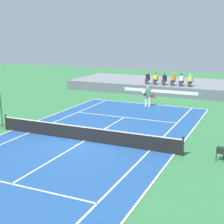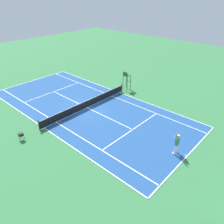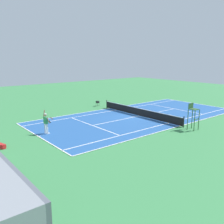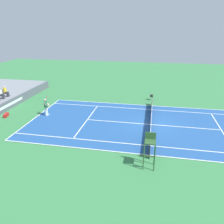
{
  "view_description": "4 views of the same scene",
  "coord_description": "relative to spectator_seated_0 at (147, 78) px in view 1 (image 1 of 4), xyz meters",
  "views": [
    {
      "loc": [
        9.35,
        -16.64,
        6.31
      ],
      "look_at": [
        0.11,
        3.86,
        1.0
      ],
      "focal_mm": 53.34,
      "sensor_mm": 36.0,
      "label": 1
    },
    {
      "loc": [
        13.93,
        16.51,
        11.67
      ],
      "look_at": [
        0.11,
        3.86,
        1.0
      ],
      "focal_mm": 35.13,
      "sensor_mm": 36.0,
      "label": 2
    },
    {
      "loc": [
        -19.39,
        19.72,
        6.54
      ],
      "look_at": [
        0.11,
        3.86,
        1.0
      ],
      "focal_mm": 39.99,
      "sensor_mm": 36.0,
      "label": 3
    },
    {
      "loc": [
        -19.57,
        0.11,
        8.86
      ],
      "look_at": [
        0.11,
        3.86,
        1.0
      ],
      "focal_mm": 34.92,
      "sensor_mm": 36.0,
      "label": 4
    }
  ],
  "objects": [
    {
      "name": "court",
      "position": [
        1.81,
        -17.35,
        -1.62
      ],
      "size": [
        11.08,
        23.88,
        0.03
      ],
      "color": "#235193",
      "rests_on": "ground"
    },
    {
      "name": "equipment_bag",
      "position": [
        1.05,
        -2.24,
        -1.47
      ],
      "size": [
        0.95,
        0.56,
        0.32
      ],
      "color": "red",
      "rests_on": "ground"
    },
    {
      "name": "tennis_ball",
      "position": [
        3.35,
        -6.98,
        -1.59
      ],
      "size": [
        0.07,
        0.07,
        0.07
      ],
      "primitive_type": "sphere",
      "color": "#D1E533",
      "rests_on": "ground"
    },
    {
      "name": "tennis_player",
      "position": [
        2.16,
        -6.34,
        -0.63
      ],
      "size": [
        0.75,
        0.68,
        2.08
      ],
      "color": "white",
      "rests_on": "ground"
    },
    {
      "name": "ball_hopper",
      "position": [
        9.61,
        -17.22,
        -1.05
      ],
      "size": [
        0.36,
        0.36,
        0.7
      ],
      "color": "black",
      "rests_on": "ground"
    },
    {
      "name": "spectator_seated_4",
      "position": [
        3.67,
        0.0,
        0.0
      ],
      "size": [
        0.44,
        0.6,
        1.27
      ],
      "color": "#474C56",
      "rests_on": "bleacher_platform"
    },
    {
      "name": "spectator_seated_5",
      "position": [
        4.56,
        0.0,
        0.0
      ],
      "size": [
        0.44,
        0.6,
        1.27
      ],
      "color": "#474C56",
      "rests_on": "bleacher_platform"
    },
    {
      "name": "spectator_seated_3",
      "position": [
        2.77,
        0.0,
        0.0
      ],
      "size": [
        0.44,
        0.6,
        1.27
      ],
      "color": "#474C56",
      "rests_on": "bleacher_platform"
    },
    {
      "name": "net",
      "position": [
        1.81,
        -17.35,
        -1.1
      ],
      "size": [
        11.98,
        0.1,
        1.07
      ],
      "color": "black",
      "rests_on": "ground"
    },
    {
      "name": "spectator_seated_0",
      "position": [
        0.0,
        0.0,
        0.0
      ],
      "size": [
        0.44,
        0.6,
        1.27
      ],
      "color": "#474C56",
      "rests_on": "bleacher_platform"
    },
    {
      "name": "spectator_seated_1",
      "position": [
        0.89,
        0.0,
        0.0
      ],
      "size": [
        0.44,
        0.6,
        1.27
      ],
      "color": "#474C56",
      "rests_on": "bleacher_platform"
    },
    {
      "name": "ground_plane",
      "position": [
        1.81,
        -17.35,
        -1.63
      ],
      "size": [
        80.0,
        80.0,
        0.0
      ],
      "primitive_type": "plane",
      "color": "#387F47"
    },
    {
      "name": "barrier_wall",
      "position": [
        1.81,
        -1.18,
        -1.12
      ],
      "size": [
        22.21,
        0.25,
        1.01
      ],
      "color": "#565B66",
      "rests_on": "ground"
    },
    {
      "name": "spectator_seated_2",
      "position": [
        1.85,
        0.0,
        0.0
      ],
      "size": [
        0.44,
        0.6,
        1.27
      ],
      "color": "#474C56",
      "rests_on": "bleacher_platform"
    },
    {
      "name": "bleacher_platform",
      "position": [
        1.81,
        3.01,
        -1.12
      ],
      "size": [
        22.21,
        8.14,
        1.01
      ],
      "primitive_type": "cube",
      "color": "gray",
      "rests_on": "ground"
    }
  ]
}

